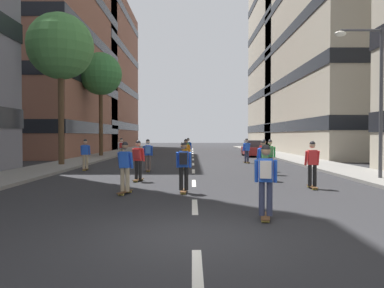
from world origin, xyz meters
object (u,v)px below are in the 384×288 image
at_px(skater_7, 246,149).
at_px(parked_car_near, 253,149).
at_px(street_tree_mid, 59,47).
at_px(skater_6, 187,147).
at_px(skater_3, 147,153).
at_px(skater_0, 262,158).
at_px(skater_12, 263,153).
at_px(skater_8, 269,155).
at_px(skater_11, 84,153).
at_px(skater_9, 120,148).
at_px(skater_10, 137,158).
at_px(skater_1, 183,164).
at_px(streetlamp_right, 372,86).
at_px(skater_4, 311,162).
at_px(skater_5, 185,152).
at_px(skater_2, 124,165).
at_px(street_tree_near, 100,74).
at_px(skater_13, 265,177).

bearing_deg(skater_7, parked_car_near, 77.13).
xyz_separation_m(street_tree_mid, skater_6, (8.05, 5.98, -6.59)).
distance_m(skater_3, skater_6, 9.52).
height_order(skater_0, skater_3, same).
bearing_deg(skater_12, skater_8, -91.62).
xyz_separation_m(skater_7, skater_11, (-9.98, -5.36, 0.00)).
height_order(skater_9, skater_10, same).
bearing_deg(skater_3, skater_10, -88.74).
xyz_separation_m(skater_0, skater_9, (-8.75, 13.10, 0.00)).
bearing_deg(skater_1, skater_0, 45.02).
bearing_deg(streetlamp_right, skater_10, -179.00).
xyz_separation_m(street_tree_mid, skater_9, (2.74, 5.70, -6.59)).
height_order(skater_6, skater_10, same).
bearing_deg(skater_3, skater_4, -43.15).
bearing_deg(skater_7, skater_4, -87.36).
bearing_deg(skater_11, skater_1, -54.85).
distance_m(skater_4, skater_9, 18.49).
xyz_separation_m(street_tree_mid, skater_11, (2.30, -2.61, -6.62)).
distance_m(street_tree_mid, skater_11, 7.48).
height_order(skater_0, skater_5, same).
bearing_deg(skater_2, skater_12, 51.38).
bearing_deg(skater_4, streetlamp_right, 34.57).
distance_m(parked_car_near, skater_6, 8.08).
xyz_separation_m(skater_0, skater_12, (0.87, 4.19, 0.00)).
bearing_deg(skater_5, skater_8, -37.72).
bearing_deg(skater_0, skater_7, 85.59).
xyz_separation_m(skater_2, skater_10, (-0.06, 3.40, 0.03)).
bearing_deg(streetlamp_right, skater_9, 135.67).
distance_m(street_tree_near, skater_9, 8.43).
distance_m(skater_12, skater_13, 11.83).
height_order(skater_4, skater_9, same).
height_order(skater_6, skater_9, same).
relative_size(skater_0, skater_11, 1.00).
height_order(parked_car_near, skater_0, skater_0).
xyz_separation_m(parked_car_near, skater_8, (-1.90, -16.13, 0.32)).
xyz_separation_m(skater_1, skater_7, (4.20, 13.57, -0.03)).
bearing_deg(skater_9, skater_11, -93.09).
height_order(parked_car_near, skater_3, skater_3).
bearing_deg(skater_2, skater_1, 6.60).
height_order(skater_3, skater_8, same).
xyz_separation_m(skater_3, skater_13, (4.17, -11.51, 0.00)).
xyz_separation_m(parked_car_near, skater_7, (-1.93, -8.45, 0.29)).
bearing_deg(parked_car_near, skater_13, -98.96).
distance_m(skater_4, skater_10, 7.15).
bearing_deg(street_tree_near, street_tree_mid, -90.00).
bearing_deg(skater_8, skater_7, 90.26).
bearing_deg(skater_4, skater_9, 123.14).
bearing_deg(skater_5, skater_7, 45.45).
distance_m(skater_10, skater_13, 8.25).
distance_m(street_tree_mid, skater_10, 11.76).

